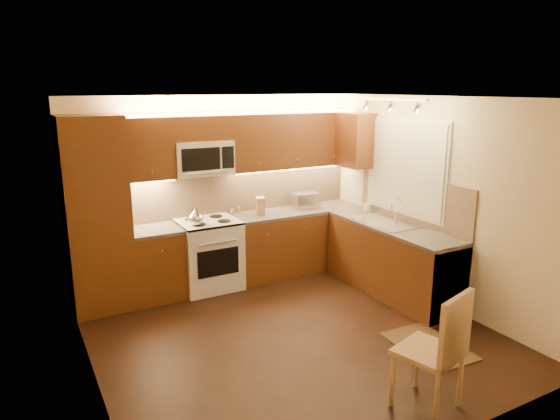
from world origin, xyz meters
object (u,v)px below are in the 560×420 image
soap_bottle (367,205)px  toaster_oven (305,200)px  kettle (195,217)px  knife_block (260,206)px  microwave (202,158)px  sink (386,217)px  stove (209,254)px  dining_chair (429,349)px

soap_bottle → toaster_oven: bearing=130.5°
kettle → knife_block: (1.00, 0.19, -0.01)m
microwave → sink: microwave is taller
stove → microwave: microwave is taller
sink → soap_bottle: size_ratio=5.29×
kettle → dining_chair: kettle is taller
stove → knife_block: (0.78, 0.03, 0.56)m
knife_block → soap_bottle: bearing=-2.2°
knife_block → kettle: bearing=-150.5°
microwave → toaster_oven: bearing=-2.3°
stove → sink: bearing=-29.4°
stove → dining_chair: size_ratio=0.87×
microwave → toaster_oven: (1.52, -0.06, -0.71)m
kettle → dining_chair: bearing=-84.5°
microwave → knife_block: microwave is taller
sink → knife_block: size_ratio=3.59×
kettle → soap_bottle: bearing=-18.2°
soap_bottle → stove: bearing=158.4°
stove → microwave: 1.27m
stove → dining_chair: 3.35m
kettle → dining_chair: 3.29m
toaster_oven → microwave: bearing=-177.1°
microwave → dining_chair: size_ratio=0.72×
soap_bottle → dining_chair: 3.21m
kettle → toaster_oven: bearing=-2.4°
kettle → knife_block: kettle is taller
sink → knife_block: bearing=136.5°
toaster_oven → dining_chair: 3.51m
microwave → kettle: bearing=-126.8°
soap_bottle → dining_chair: (-1.54, -2.78, -0.45)m
sink → dining_chair: size_ratio=0.82×
microwave → sink: bearing=-32.2°
toaster_oven → stove: bearing=-172.0°
microwave → kettle: microwave is taller
kettle → microwave: bearing=43.2°
sink → stove: bearing=150.6°
microwave → dining_chair: 3.68m
microwave → kettle: size_ratio=3.32×
stove → knife_block: size_ratio=3.84×
dining_chair → toaster_oven: bearing=59.0°
dining_chair → knife_block: bearing=71.3°
sink → kettle: size_ratio=3.75×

